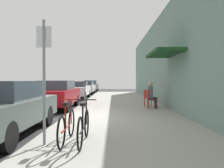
# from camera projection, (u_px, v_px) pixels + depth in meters

# --- Properties ---
(ground_plane) EXTENTS (60.00, 60.00, 0.00)m
(ground_plane) POSITION_uv_depth(u_px,v_px,m) (63.00, 120.00, 8.21)
(ground_plane) COLOR #2D2D30
(sidewalk_slab) EXTENTS (4.50, 32.00, 0.12)m
(sidewalk_slab) POSITION_uv_depth(u_px,v_px,m) (122.00, 111.00, 10.20)
(sidewalk_slab) COLOR #9E9B93
(sidewalk_slab) RESTS_ON ground_plane
(building_facade) EXTENTS (1.40, 32.00, 5.22)m
(building_facade) POSITION_uv_depth(u_px,v_px,m) (175.00, 55.00, 10.14)
(building_facade) COLOR gray
(building_facade) RESTS_ON ground_plane
(parked_car_0) EXTENTS (1.80, 4.40, 1.45)m
(parked_car_0) POSITION_uv_depth(u_px,v_px,m) (2.00, 108.00, 5.89)
(parked_car_0) COLOR #47514C
(parked_car_0) RESTS_ON ground_plane
(parked_car_1) EXTENTS (1.80, 4.40, 1.46)m
(parked_car_1) POSITION_uv_depth(u_px,v_px,m) (57.00, 94.00, 11.56)
(parked_car_1) COLOR maroon
(parked_car_1) RESTS_ON ground_plane
(parked_car_2) EXTENTS (1.80, 4.40, 1.39)m
(parked_car_2) POSITION_uv_depth(u_px,v_px,m) (77.00, 90.00, 17.93)
(parked_car_2) COLOR silver
(parked_car_2) RESTS_ON ground_plane
(parked_car_3) EXTENTS (1.80, 4.40, 1.38)m
(parked_car_3) POSITION_uv_depth(u_px,v_px,m) (86.00, 87.00, 23.73)
(parked_car_3) COLOR #B7B7BC
(parked_car_3) RESTS_ON ground_plane
(parked_car_4) EXTENTS (1.80, 4.40, 1.46)m
(parked_car_4) POSITION_uv_depth(u_px,v_px,m) (91.00, 86.00, 29.03)
(parked_car_4) COLOR #47514C
(parked_car_4) RESTS_ON ground_plane
(parking_meter) EXTENTS (0.12, 0.10, 1.32)m
(parking_meter) POSITION_uv_depth(u_px,v_px,m) (85.00, 92.00, 10.87)
(parking_meter) COLOR slate
(parking_meter) RESTS_ON sidewalk_slab
(street_sign) EXTENTS (0.32, 0.06, 2.60)m
(street_sign) POSITION_uv_depth(u_px,v_px,m) (44.00, 72.00, 4.63)
(street_sign) COLOR gray
(street_sign) RESTS_ON sidewalk_slab
(bicycle_0) EXTENTS (0.46, 1.71, 0.90)m
(bicycle_0) POSITION_uv_depth(u_px,v_px,m) (84.00, 126.00, 4.76)
(bicycle_0) COLOR black
(bicycle_0) RESTS_ON sidewalk_slab
(bicycle_1) EXTENTS (0.46, 1.71, 0.90)m
(bicycle_1) POSITION_uv_depth(u_px,v_px,m) (67.00, 126.00, 4.83)
(bicycle_1) COLOR black
(bicycle_1) RESTS_ON sidewalk_slab
(cafe_chair_0) EXTENTS (0.45, 0.45, 0.87)m
(cafe_chair_0) POSITION_uv_depth(u_px,v_px,m) (150.00, 98.00, 10.70)
(cafe_chair_0) COLOR maroon
(cafe_chair_0) RESTS_ON sidewalk_slab
(seated_patron_0) EXTENTS (0.43, 0.36, 1.29)m
(seated_patron_0) POSITION_uv_depth(u_px,v_px,m) (152.00, 94.00, 10.70)
(seated_patron_0) COLOR #232838
(seated_patron_0) RESTS_ON sidewalk_slab
(cafe_chair_1) EXTENTS (0.55, 0.55, 0.87)m
(cafe_chair_1) POSITION_uv_depth(u_px,v_px,m) (148.00, 97.00, 11.44)
(cafe_chair_1) COLOR maroon
(cafe_chair_1) RESTS_ON sidewalk_slab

